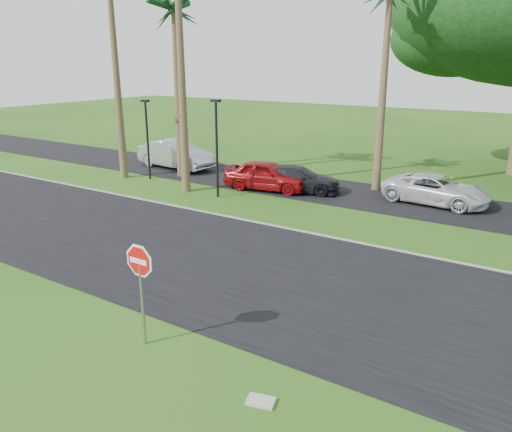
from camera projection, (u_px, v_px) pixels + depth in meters
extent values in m
plane|color=#224F13|center=(207.00, 291.00, 14.40)|extent=(120.00, 120.00, 0.00)
cube|color=black|center=(246.00, 267.00, 16.01)|extent=(120.00, 8.00, 0.02)
cube|color=black|center=(365.00, 196.00, 24.44)|extent=(120.00, 5.00, 0.02)
cube|color=gray|center=(304.00, 232.00, 19.25)|extent=(120.00, 0.12, 0.06)
cylinder|color=gray|center=(143.00, 305.00, 11.44)|extent=(0.07, 0.07, 2.00)
cylinder|color=white|center=(139.00, 261.00, 11.11)|extent=(1.05, 0.02, 1.05)
cylinder|color=red|center=(139.00, 261.00, 11.11)|extent=(0.90, 0.02, 0.90)
cube|color=white|center=(139.00, 261.00, 11.11)|extent=(0.50, 0.02, 0.12)
cone|color=brown|center=(117.00, 82.00, 26.76)|extent=(0.44, 0.44, 10.50)
cone|color=brown|center=(178.00, 96.00, 27.30)|extent=(0.44, 0.44, 9.00)
cone|color=brown|center=(181.00, 74.00, 23.63)|extent=(0.44, 0.44, 11.50)
cone|color=brown|center=(383.00, 95.00, 24.22)|extent=(0.44, 0.44, 9.50)
cylinder|color=black|center=(148.00, 141.00, 27.33)|extent=(0.12, 0.12, 4.20)
cube|color=black|center=(145.00, 101.00, 26.68)|extent=(0.45, 0.25, 0.12)
cylinder|color=black|center=(217.00, 151.00, 23.65)|extent=(0.12, 0.12, 4.50)
cube|color=black|center=(216.00, 101.00, 22.95)|extent=(0.45, 0.25, 0.12)
imported|color=#AFB2B6|center=(176.00, 155.00, 30.42)|extent=(5.25, 2.21, 1.69)
imported|color=maroon|center=(267.00, 176.00, 25.35)|extent=(4.63, 2.48, 1.50)
imported|color=black|center=(297.00, 179.00, 25.10)|extent=(4.69, 2.85, 1.27)
imported|color=silver|center=(436.00, 190.00, 22.91)|extent=(4.95, 2.62, 1.33)
cube|color=#A5A69E|center=(261.00, 401.00, 9.71)|extent=(0.62, 0.48, 0.06)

